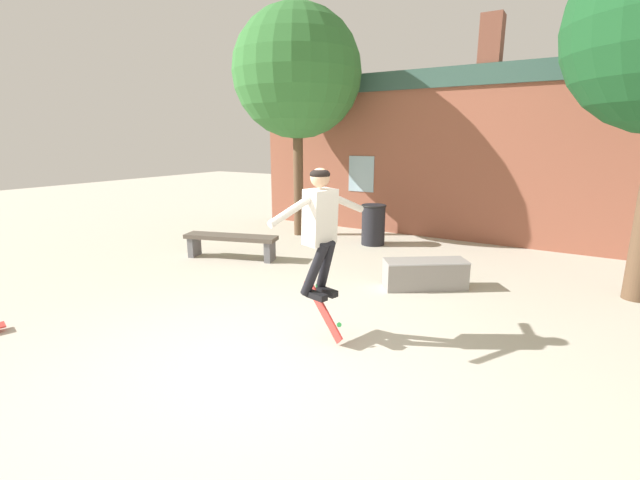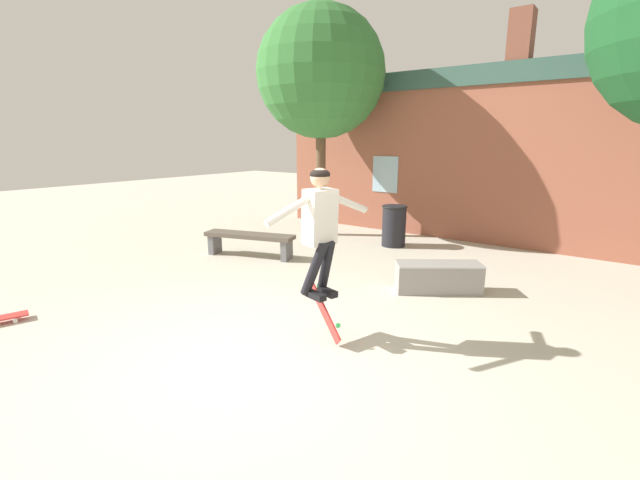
{
  "view_description": "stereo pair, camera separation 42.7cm",
  "coord_description": "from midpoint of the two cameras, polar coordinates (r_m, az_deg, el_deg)",
  "views": [
    {
      "loc": [
        2.69,
        -3.14,
        2.31
      ],
      "look_at": [
        0.32,
        0.77,
        1.22
      ],
      "focal_mm": 24.0,
      "sensor_mm": 36.0,
      "label": 1
    },
    {
      "loc": [
        3.05,
        -2.9,
        2.31
      ],
      "look_at": [
        0.32,
        0.77,
        1.22
      ],
      "focal_mm": 24.0,
      "sensor_mm": 36.0,
      "label": 2
    }
  ],
  "objects": [
    {
      "name": "skate_ledge",
      "position": [
        6.91,
        12.13,
        -4.48
      ],
      "size": [
        1.29,
        1.1,
        0.46
      ],
      "rotation": [
        0.0,
        0.0,
        0.62
      ],
      "color": "gray",
      "rests_on": "ground_plane"
    },
    {
      "name": "tree_left",
      "position": [
        10.45,
        -4.32,
        21.29
      ],
      "size": [
        2.94,
        2.94,
        5.24
      ],
      "color": "brown",
      "rests_on": "ground_plane"
    },
    {
      "name": "park_bench",
      "position": [
        8.6,
        -13.2,
        -0.17
      ],
      "size": [
        1.88,
        0.93,
        0.47
      ],
      "rotation": [
        0.0,
        0.0,
        0.31
      ],
      "color": "brown",
      "rests_on": "ground_plane"
    },
    {
      "name": "skateboard_flipping",
      "position": [
        5.01,
        -2.08,
        -9.26
      ],
      "size": [
        0.67,
        0.3,
        0.73
      ],
      "rotation": [
        0.0,
        0.0,
        -0.27
      ],
      "color": "red"
    },
    {
      "name": "trash_bin",
      "position": [
        9.54,
        5.86,
        2.15
      ],
      "size": [
        0.56,
        0.56,
        0.9
      ],
      "color": "black",
      "rests_on": "ground_plane"
    },
    {
      "name": "skater",
      "position": [
        4.65,
        -2.62,
        2.38
      ],
      "size": [
        0.42,
        1.39,
        1.44
      ],
      "rotation": [
        0.0,
        0.0,
        -0.24
      ],
      "color": "silver"
    },
    {
      "name": "ground_plane",
      "position": [
        4.76,
        -11.12,
        -15.93
      ],
      "size": [
        40.0,
        40.0,
        0.0
      ],
      "primitive_type": "plane",
      "color": "beige"
    },
    {
      "name": "building_backdrop",
      "position": [
        10.43,
        15.66,
        11.25
      ],
      "size": [
        10.53,
        0.52,
        4.83
      ],
      "color": "#93513D",
      "rests_on": "ground_plane"
    }
  ]
}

